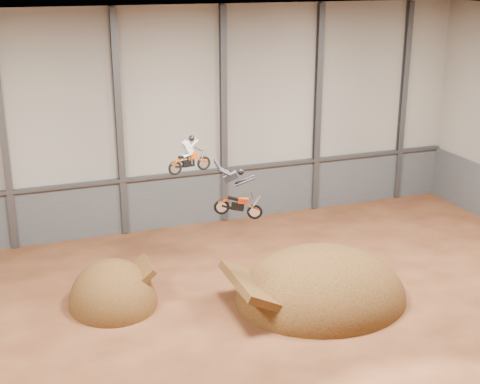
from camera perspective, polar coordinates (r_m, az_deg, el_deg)
name	(u,v)px	position (r m, az deg, el deg)	size (l,w,h in m)	color
floor	(261,338)	(31.24, 1.78, -12.37)	(40.00, 40.00, 0.00)	#4E2614
back_wall	(172,121)	(42.04, -5.83, 6.07)	(40.00, 0.10, 14.00)	#A59E92
ceiling	(264,24)	(26.85, 2.08, 14.17)	(40.00, 40.00, 0.00)	black
lower_band_back	(175,201)	(43.39, -5.57, -0.74)	(39.80, 0.18, 3.50)	#505257
steel_rail	(175,175)	(42.69, -5.59, 1.47)	(39.80, 0.35, 0.20)	#47494F
steel_column_1	(3,135)	(40.61, -19.57, 4.63)	(0.40, 0.36, 13.90)	#47494F
steel_column_2	(119,126)	(41.17, -10.27, 5.59)	(0.40, 0.36, 13.90)	#47494F
steel_column_3	(224,117)	(42.79, -1.42, 6.38)	(0.40, 0.36, 13.90)	#47494F
steel_column_4	(318,110)	(45.33, 6.64, 6.96)	(0.40, 0.36, 13.90)	#47494F
steel_column_5	(403,103)	(48.66, 13.73, 7.35)	(0.40, 0.36, 13.90)	#47494F
takeoff_ramp	(114,303)	(34.73, -10.74, -9.31)	(4.43, 5.11, 4.43)	#3C230F
landing_ramp	(320,299)	(34.83, 6.88, -9.01)	(8.90, 7.87, 5.13)	#3C230F
fmx_rider_a	(189,153)	(34.03, -4.33, 3.37)	(2.32, 0.88, 2.10)	#CB3900
fmx_rider_b	(237,190)	(30.78, -0.26, 0.16)	(3.03, 0.87, 2.60)	#BD320E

